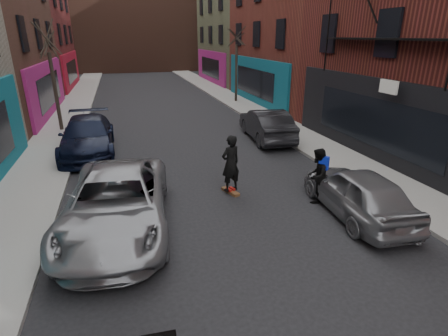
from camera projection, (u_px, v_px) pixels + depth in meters
sidewalk_left at (80, 97)px, 30.61m from camera, size 2.50×84.00×0.13m
sidewalk_right at (217, 91)px, 33.91m from camera, size 2.50×84.00×0.13m
building_far at (132, 22)px, 53.11m from camera, size 40.00×10.00×14.00m
tree_left_far at (52, 70)px, 18.69m from camera, size 2.00×2.00×6.50m
tree_right_far at (236, 57)px, 27.29m from camera, size 2.00×2.00×6.80m
parked_left_far at (117, 203)px, 9.60m from camera, size 3.41×6.20×1.64m
parked_left_end at (88, 136)px, 15.96m from camera, size 2.33×5.63×1.63m
parked_right_far at (358, 192)px, 10.43m from camera, size 2.08×4.50×1.49m
parked_right_end at (266, 124)px, 18.10m from camera, size 2.13×5.01×1.61m
skateboard at (230, 191)px, 12.12m from camera, size 0.48×0.83×0.10m
skateboarder at (231, 164)px, 11.76m from camera, size 0.84×0.69×1.97m
pedestrian at (317, 176)px, 11.21m from camera, size 1.11×1.09×1.81m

